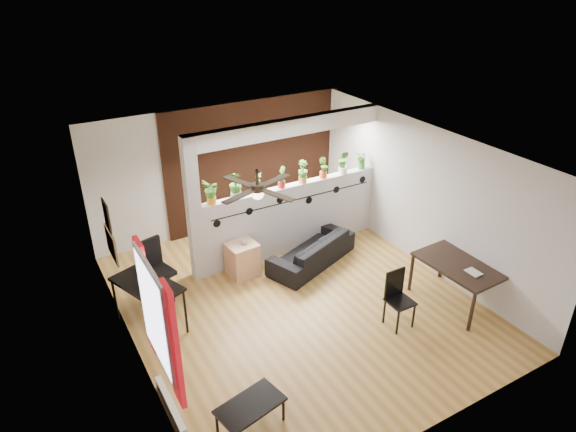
{
  "coord_description": "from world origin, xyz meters",
  "views": [
    {
      "loc": [
        -3.57,
        -5.91,
        5.13
      ],
      "look_at": [
        0.19,
        0.6,
        1.26
      ],
      "focal_mm": 32.0,
      "sensor_mm": 36.0,
      "label": 1
    }
  ],
  "objects_px": {
    "potted_plant_0": "(211,191)",
    "dining_table": "(458,268)",
    "potted_plant_7": "(362,159)",
    "sofa": "(312,251)",
    "folding_chair": "(397,293)",
    "potted_plant_3": "(281,177)",
    "potted_plant_1": "(235,185)",
    "cube_shelf": "(242,259)",
    "potted_plant_6": "(343,161)",
    "computer_desk": "(147,287)",
    "potted_plant_5": "(323,167)",
    "coffee_table": "(250,407)",
    "potted_plant_4": "(303,171)",
    "office_chair": "(156,274)",
    "potted_plant_2": "(259,182)",
    "cup": "(244,241)",
    "ceiling_fan": "(257,190)"
  },
  "relations": [
    {
      "from": "potted_plant_0",
      "to": "dining_table",
      "type": "relative_size",
      "value": 0.32
    },
    {
      "from": "potted_plant_7",
      "to": "dining_table",
      "type": "relative_size",
      "value": 0.27
    },
    {
      "from": "sofa",
      "to": "folding_chair",
      "type": "distance_m",
      "value": 2.13
    },
    {
      "from": "potted_plant_3",
      "to": "sofa",
      "type": "xyz_separation_m",
      "value": [
        0.28,
        -0.63,
        -1.31
      ]
    },
    {
      "from": "potted_plant_0",
      "to": "sofa",
      "type": "bearing_deg",
      "value": -20.9
    },
    {
      "from": "potted_plant_1",
      "to": "cube_shelf",
      "type": "bearing_deg",
      "value": -104.47
    },
    {
      "from": "potted_plant_6",
      "to": "computer_desk",
      "type": "height_order",
      "value": "potted_plant_6"
    },
    {
      "from": "potted_plant_5",
      "to": "sofa",
      "type": "xyz_separation_m",
      "value": [
        -0.62,
        -0.63,
        -1.3
      ]
    },
    {
      "from": "computer_desk",
      "to": "coffee_table",
      "type": "bearing_deg",
      "value": -78.99
    },
    {
      "from": "potted_plant_4",
      "to": "potted_plant_1",
      "type": "bearing_deg",
      "value": 180.0
    },
    {
      "from": "sofa",
      "to": "cube_shelf",
      "type": "distance_m",
      "value": 1.31
    },
    {
      "from": "office_chair",
      "to": "potted_plant_5",
      "type": "bearing_deg",
      "value": 4.69
    },
    {
      "from": "potted_plant_2",
      "to": "coffee_table",
      "type": "relative_size",
      "value": 0.43
    },
    {
      "from": "potted_plant_0",
      "to": "coffee_table",
      "type": "xyz_separation_m",
      "value": [
        -0.99,
        -3.4,
        -1.25
      ]
    },
    {
      "from": "sofa",
      "to": "computer_desk",
      "type": "distance_m",
      "value": 3.16
    },
    {
      "from": "cube_shelf",
      "to": "folding_chair",
      "type": "xyz_separation_m",
      "value": [
        1.46,
        -2.39,
        0.23
      ]
    },
    {
      "from": "potted_plant_2",
      "to": "cube_shelf",
      "type": "relative_size",
      "value": 0.61
    },
    {
      "from": "sofa",
      "to": "computer_desk",
      "type": "xyz_separation_m",
      "value": [
        -3.1,
        -0.33,
        0.47
      ]
    },
    {
      "from": "potted_plant_1",
      "to": "sofa",
      "type": "distance_m",
      "value": 1.9
    },
    {
      "from": "potted_plant_0",
      "to": "potted_plant_2",
      "type": "distance_m",
      "value": 0.9
    },
    {
      "from": "sofa",
      "to": "potted_plant_7",
      "type": "bearing_deg",
      "value": -178.56
    },
    {
      "from": "potted_plant_5",
      "to": "cup",
      "type": "distance_m",
      "value": 2.07
    },
    {
      "from": "folding_chair",
      "to": "potted_plant_7",
      "type": "bearing_deg",
      "value": 63.94
    },
    {
      "from": "cube_shelf",
      "to": "office_chair",
      "type": "height_order",
      "value": "office_chair"
    },
    {
      "from": "coffee_table",
      "to": "ceiling_fan",
      "type": "bearing_deg",
      "value": 58.74
    },
    {
      "from": "potted_plant_1",
      "to": "office_chair",
      "type": "bearing_deg",
      "value": -170.11
    },
    {
      "from": "cube_shelf",
      "to": "potted_plant_7",
      "type": "bearing_deg",
      "value": 1.62
    },
    {
      "from": "potted_plant_6",
      "to": "office_chair",
      "type": "distance_m",
      "value": 4.03
    },
    {
      "from": "cup",
      "to": "dining_table",
      "type": "distance_m",
      "value": 3.58
    },
    {
      "from": "potted_plant_3",
      "to": "potted_plant_5",
      "type": "height_order",
      "value": "same"
    },
    {
      "from": "ceiling_fan",
      "to": "potted_plant_1",
      "type": "relative_size",
      "value": 2.49
    },
    {
      "from": "potted_plant_7",
      "to": "coffee_table",
      "type": "height_order",
      "value": "potted_plant_7"
    },
    {
      "from": "ceiling_fan",
      "to": "potted_plant_2",
      "type": "xyz_separation_m",
      "value": [
        0.92,
        1.8,
        -0.76
      ]
    },
    {
      "from": "potted_plant_3",
      "to": "cup",
      "type": "bearing_deg",
      "value": -160.13
    },
    {
      "from": "potted_plant_1",
      "to": "potted_plant_2",
      "type": "bearing_deg",
      "value": 0.0
    },
    {
      "from": "potted_plant_5",
      "to": "potted_plant_7",
      "type": "relative_size",
      "value": 1.08
    },
    {
      "from": "dining_table",
      "to": "computer_desk",
      "type": "bearing_deg",
      "value": 157.6
    },
    {
      "from": "dining_table",
      "to": "potted_plant_1",
      "type": "bearing_deg",
      "value": 132.45
    },
    {
      "from": "potted_plant_5",
      "to": "computer_desk",
      "type": "relative_size",
      "value": 0.32
    },
    {
      "from": "potted_plant_6",
      "to": "dining_table",
      "type": "xyz_separation_m",
      "value": [
        0.31,
        -2.8,
        -0.93
      ]
    },
    {
      "from": "office_chair",
      "to": "potted_plant_3",
      "type": "bearing_deg",
      "value": 6.36
    },
    {
      "from": "ceiling_fan",
      "to": "potted_plant_0",
      "type": "relative_size",
      "value": 2.73
    },
    {
      "from": "potted_plant_2",
      "to": "dining_table",
      "type": "height_order",
      "value": "potted_plant_2"
    },
    {
      "from": "potted_plant_1",
      "to": "potted_plant_7",
      "type": "height_order",
      "value": "potted_plant_1"
    },
    {
      "from": "potted_plant_3",
      "to": "potted_plant_6",
      "type": "relative_size",
      "value": 0.87
    },
    {
      "from": "potted_plant_0",
      "to": "potted_plant_6",
      "type": "relative_size",
      "value": 0.96
    },
    {
      "from": "ceiling_fan",
      "to": "coffee_table",
      "type": "bearing_deg",
      "value": -121.26
    },
    {
      "from": "potted_plant_1",
      "to": "computer_desk",
      "type": "distance_m",
      "value": 2.31
    },
    {
      "from": "office_chair",
      "to": "dining_table",
      "type": "height_order",
      "value": "office_chair"
    },
    {
      "from": "potted_plant_5",
      "to": "dining_table",
      "type": "bearing_deg",
      "value": -74.86
    }
  ]
}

